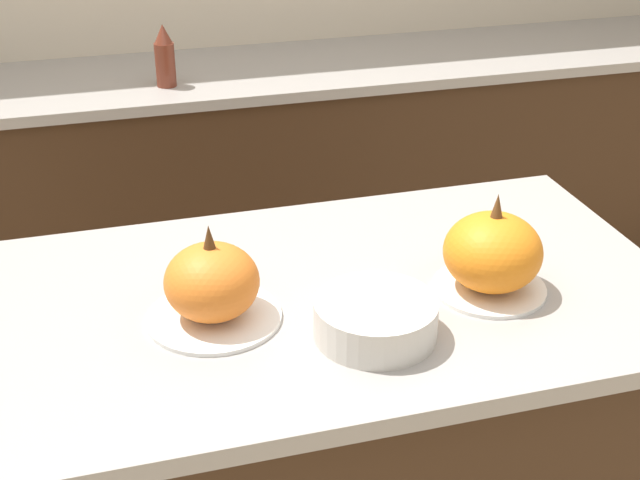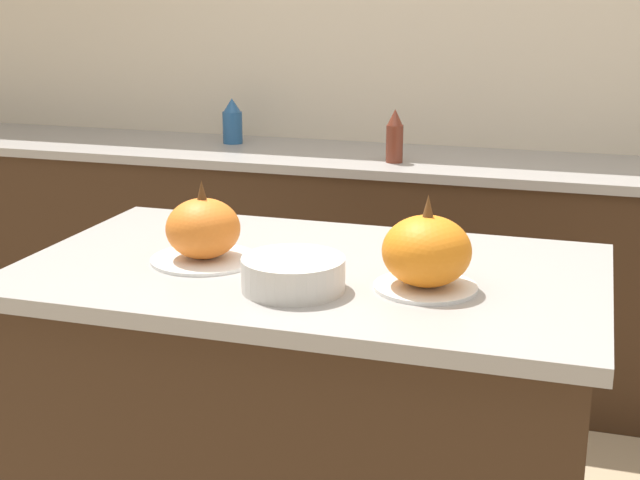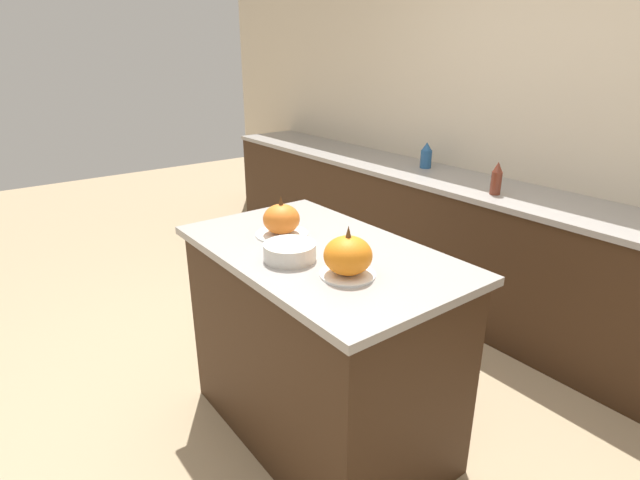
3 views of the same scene
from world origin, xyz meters
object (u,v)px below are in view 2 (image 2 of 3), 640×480
object	(u,v)px
bottle_tall	(232,122)
pumpkin_cake_left	(203,232)
bottle_short	(395,137)
mixing_bowl	(293,274)
pumpkin_cake_right	(427,253)

from	to	relation	value
bottle_tall	pumpkin_cake_left	bearing A→B (deg)	-69.19
bottle_short	mixing_bowl	bearing A→B (deg)	-84.44
pumpkin_cake_left	pumpkin_cake_right	xyz separation A→B (m)	(0.51, -0.04, 0.01)
pumpkin_cake_right	bottle_short	xyz separation A→B (m)	(-0.41, 1.53, -0.02)
bottle_tall	bottle_short	world-z (taller)	bottle_short
pumpkin_cake_left	bottle_short	distance (m)	1.49
bottle_tall	mixing_bowl	bearing A→B (deg)	-63.71
mixing_bowl	pumpkin_cake_right	bearing A→B (deg)	18.96
pumpkin_cake_left	mixing_bowl	distance (m)	0.29
pumpkin_cake_right	pumpkin_cake_left	bearing A→B (deg)	175.44
pumpkin_cake_right	bottle_tall	world-z (taller)	pumpkin_cake_right
pumpkin_cake_left	mixing_bowl	bearing A→B (deg)	-26.60
pumpkin_cake_left	bottle_short	xyz separation A→B (m)	(0.10, 1.49, -0.01)
bottle_tall	mixing_bowl	xyz separation A→B (m)	(0.90, -1.83, -0.02)
pumpkin_cake_right	mixing_bowl	distance (m)	0.27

